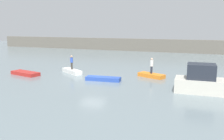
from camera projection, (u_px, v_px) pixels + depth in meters
ground_plane at (93, 80)px, 24.54m from camera, size 120.00×120.00×0.00m
embankment_wall at (152, 45)px, 51.55m from camera, size 80.00×1.20×2.74m
motorboat at (208, 82)px, 19.61m from camera, size 5.86×2.41×2.41m
rowboat_red at (25, 73)px, 26.98m from camera, size 3.84×2.03×0.39m
rowboat_white at (72, 71)px, 27.99m from camera, size 3.33×2.59×0.47m
rowboat_blue at (103, 79)px, 24.16m from camera, size 3.66×1.33×0.39m
rowboat_orange at (151, 75)px, 25.76m from camera, size 3.14×2.17×0.42m
person_blue_shirt at (72, 62)px, 27.78m from camera, size 0.32×0.32×1.64m
person_white_shirt at (152, 65)px, 25.55m from camera, size 0.32×0.32×1.70m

